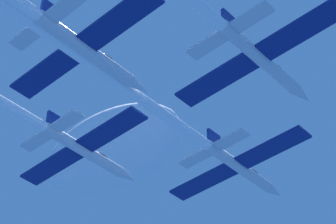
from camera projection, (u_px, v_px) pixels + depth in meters
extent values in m
cylinder|color=silver|center=(240.00, 168.00, 67.45)|extent=(1.11, 10.10, 1.11)
cone|color=silver|center=(275.00, 192.00, 70.91)|extent=(1.09, 2.22, 1.09)
ellipsoid|color=black|center=(253.00, 173.00, 69.00)|extent=(0.78, 2.02, 0.56)
cube|color=navy|center=(204.00, 182.00, 69.43)|extent=(7.68, 2.22, 0.24)
cube|color=navy|center=(272.00, 148.00, 64.90)|extent=(7.68, 2.22, 0.24)
cube|color=navy|center=(214.00, 139.00, 66.06)|extent=(0.29, 1.82, 1.62)
cube|color=silver|center=(195.00, 158.00, 66.24)|extent=(3.45, 1.33, 0.24)
cube|color=silver|center=(232.00, 139.00, 63.89)|extent=(3.45, 1.33, 0.24)
cylinder|color=white|center=(78.00, 55.00, 55.22)|extent=(1.00, 33.41, 1.00)
cylinder|color=silver|center=(84.00, 151.00, 66.17)|extent=(1.11, 10.10, 1.11)
cone|color=silver|center=(128.00, 177.00, 69.64)|extent=(1.09, 2.22, 1.09)
ellipsoid|color=black|center=(101.00, 157.00, 67.73)|extent=(0.78, 2.02, 0.56)
cube|color=navy|center=(52.00, 166.00, 68.16)|extent=(7.68, 2.22, 0.24)
cube|color=navy|center=(111.00, 130.00, 63.62)|extent=(7.68, 2.22, 0.24)
cube|color=navy|center=(54.00, 121.00, 64.79)|extent=(0.29, 1.82, 1.62)
cube|color=silver|center=(36.00, 141.00, 64.97)|extent=(3.45, 1.33, 0.24)
cube|color=silver|center=(67.00, 121.00, 62.61)|extent=(3.45, 1.33, 0.24)
cylinder|color=silver|center=(261.00, 59.00, 55.30)|extent=(1.11, 10.10, 1.11)
cone|color=silver|center=(303.00, 96.00, 58.77)|extent=(1.09, 2.22, 1.09)
ellipsoid|color=black|center=(276.00, 69.00, 56.86)|extent=(0.78, 2.02, 0.56)
cube|color=navy|center=(216.00, 81.00, 57.29)|extent=(7.68, 2.22, 0.24)
cube|color=navy|center=(302.00, 29.00, 52.75)|extent=(7.68, 2.22, 0.24)
cube|color=navy|center=(230.00, 21.00, 53.91)|extent=(0.29, 1.82, 1.62)
cube|color=silver|center=(207.00, 46.00, 54.10)|extent=(3.45, 1.33, 0.24)
cube|color=silver|center=(252.00, 17.00, 51.74)|extent=(3.45, 1.33, 0.24)
cylinder|color=silver|center=(87.00, 50.00, 54.76)|extent=(1.11, 10.10, 1.11)
cone|color=silver|center=(139.00, 87.00, 58.23)|extent=(1.09, 2.22, 1.09)
ellipsoid|color=black|center=(107.00, 60.00, 56.32)|extent=(0.78, 2.02, 0.56)
cube|color=navy|center=(48.00, 72.00, 56.75)|extent=(7.68, 2.22, 0.24)
cube|color=navy|center=(120.00, 19.00, 52.21)|extent=(7.68, 2.22, 0.24)
cube|color=navy|center=(51.00, 11.00, 53.37)|extent=(0.29, 1.82, 1.62)
cube|color=silver|center=(28.00, 36.00, 53.56)|extent=(3.45, 1.33, 0.24)
cube|color=silver|center=(66.00, 6.00, 51.20)|extent=(3.45, 1.33, 0.24)
ellipsoid|color=white|center=(112.00, 151.00, 107.84)|extent=(27.27, 15.00, 9.55)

